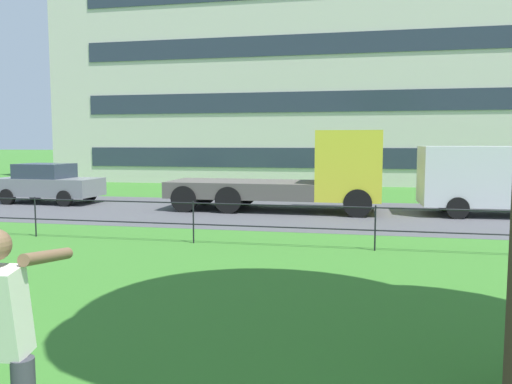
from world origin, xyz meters
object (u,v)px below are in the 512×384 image
at_px(person_thrower, 1,346).
at_px(flatbed_truck_center, 305,176).
at_px(car_grey_far_right, 48,183).
at_px(apartment_building_background, 335,39).
at_px(panel_van_far_left, 502,177).

height_order(person_thrower, flatbed_truck_center, flatbed_truck_center).
relative_size(car_grey_far_right, flatbed_truck_center, 0.55).
bearing_deg(apartment_building_background, person_thrower, -90.79).
distance_m(person_thrower, panel_van_far_left, 16.18).
relative_size(flatbed_truck_center, panel_van_far_left, 1.45).
distance_m(car_grey_far_right, flatbed_truck_center, 10.12).
bearing_deg(person_thrower, flatbed_truck_center, 87.89).
distance_m(person_thrower, apartment_building_background, 33.71).
xyz_separation_m(car_grey_far_right, flatbed_truck_center, (10.11, -0.38, 0.44)).
bearing_deg(apartment_building_background, flatbed_truck_center, -89.73).
relative_size(flatbed_truck_center, apartment_building_background, 0.22).
xyz_separation_m(car_grey_far_right, apartment_building_background, (10.02, 17.80, 8.52)).
relative_size(panel_van_far_left, apartment_building_background, 0.15).
bearing_deg(panel_van_far_left, apartment_building_background, 109.53).
bearing_deg(person_thrower, apartment_building_background, 89.21).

